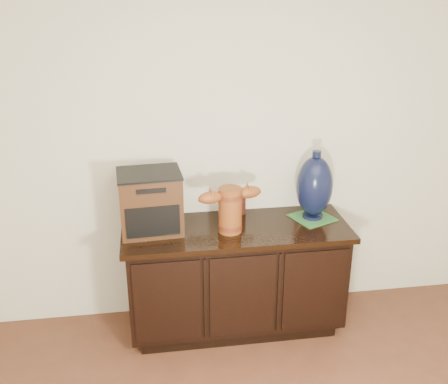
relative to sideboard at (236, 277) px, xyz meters
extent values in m
plane|color=beige|center=(0.00, 0.27, 0.91)|extent=(4.50, 0.00, 4.50)
cube|color=black|center=(0.00, 0.00, -0.35)|extent=(1.29, 0.45, 0.08)
cube|color=black|center=(0.00, 0.00, 0.01)|extent=(1.40, 0.50, 0.64)
cube|color=black|center=(0.00, 0.00, 0.35)|extent=(1.46, 0.56, 0.03)
cube|color=black|center=(-0.47, -0.25, 0.01)|extent=(0.41, 0.01, 0.56)
cube|color=black|center=(0.00, -0.25, 0.01)|extent=(0.41, 0.01, 0.56)
cube|color=black|center=(0.47, -0.25, 0.01)|extent=(0.41, 0.01, 0.56)
cylinder|color=brown|center=(-0.05, -0.05, 0.51)|extent=(0.17, 0.17, 0.29)
cylinder|color=#3A120B|center=(-0.05, -0.05, 0.41)|extent=(0.18, 0.18, 0.03)
cylinder|color=#3A120B|center=(-0.05, -0.05, 0.61)|extent=(0.18, 0.18, 0.03)
ellipsoid|color=brown|center=(-0.17, -0.07, 0.62)|extent=(0.17, 0.10, 0.08)
ellipsoid|color=brown|center=(0.08, -0.02, 0.62)|extent=(0.17, 0.10, 0.08)
cube|color=#3A1F0E|center=(-0.54, 0.04, 0.56)|extent=(0.40, 0.33, 0.38)
cube|color=black|center=(-0.53, -0.11, 0.50)|extent=(0.32, 0.03, 0.19)
cube|color=black|center=(-0.54, 0.04, 0.75)|extent=(0.41, 0.34, 0.01)
cube|color=#2C632C|center=(0.53, 0.06, 0.37)|extent=(0.32, 0.32, 0.01)
cylinder|color=black|center=(0.53, 0.06, 0.39)|extent=(0.13, 0.13, 0.02)
ellipsoid|color=black|center=(0.53, 0.06, 0.60)|extent=(0.31, 0.31, 0.40)
cylinder|color=black|center=(0.53, 0.06, 0.82)|extent=(0.06, 0.06, 0.04)
cylinder|color=#5A1C0F|center=(0.07, 0.21, 0.44)|extent=(0.06, 0.06, 0.15)
cylinder|color=silver|center=(0.07, 0.21, 0.53)|extent=(0.05, 0.05, 0.02)
camera|label=1|loc=(-0.52, -2.98, 1.85)|focal=42.00mm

